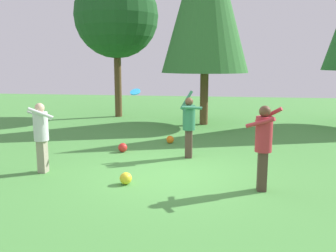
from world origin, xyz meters
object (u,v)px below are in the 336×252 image
at_px(person_bystander, 264,141).
at_px(ball_red, 123,148).
at_px(person_catcher, 41,132).
at_px(ball_orange, 170,139).
at_px(frisbee, 135,92).
at_px(ball_yellow, 126,178).
at_px(tree_left, 116,16).
at_px(person_thrower, 189,122).

xyz_separation_m(person_bystander, ball_red, (-3.71, 2.71, -0.92)).
xyz_separation_m(person_catcher, ball_orange, (2.57, 3.57, -0.87)).
xyz_separation_m(person_bystander, frisbee, (-3.06, 1.72, 0.81)).
height_order(ball_yellow, tree_left, tree_left).
height_order(person_thrower, person_bystander, person_thrower).
bearing_deg(tree_left, person_thrower, -60.39).
relative_size(person_thrower, tree_left, 0.27).
height_order(person_thrower, frisbee, frisbee).
relative_size(person_catcher, ball_orange, 6.68).
distance_m(ball_orange, tree_left, 7.94).
bearing_deg(person_bystander, tree_left, -29.36).
xyz_separation_m(person_thrower, person_bystander, (1.73, -2.38, 0.05)).
relative_size(frisbee, ball_red, 1.18).
relative_size(person_bystander, ball_orange, 7.03).
xyz_separation_m(person_catcher, ball_red, (1.35, 2.21, -0.86)).
bearing_deg(ball_orange, person_bystander, -58.55).
relative_size(person_thrower, frisbee, 5.86).
relative_size(ball_yellow, ball_orange, 1.06).
bearing_deg(ball_red, person_bystander, -36.18).
bearing_deg(ball_orange, ball_red, -131.69).
bearing_deg(ball_yellow, tree_left, 107.07).
bearing_deg(person_thrower, person_bystander, 99.51).
distance_m(person_catcher, ball_yellow, 2.42).
distance_m(person_bystander, ball_red, 4.69).
bearing_deg(ball_red, ball_yellow, -73.09).
xyz_separation_m(frisbee, ball_orange, (0.57, 2.35, -1.74)).
bearing_deg(ball_orange, person_thrower, -65.74).
height_order(person_thrower, ball_yellow, person_thrower).
bearing_deg(frisbee, ball_red, 123.23).
distance_m(person_thrower, frisbee, 1.72).
distance_m(frisbee, ball_yellow, 2.49).
bearing_deg(frisbee, person_bystander, -29.37).
distance_m(person_catcher, frisbee, 2.50).
bearing_deg(person_bystander, person_thrower, -24.66).
bearing_deg(ball_yellow, ball_red, 106.91).
relative_size(person_bystander, tree_left, 0.26).
bearing_deg(person_catcher, frisbee, 0.00).
relative_size(person_bystander, frisbee, 5.59).
xyz_separation_m(frisbee, ball_red, (-0.65, 0.99, -1.73)).
distance_m(frisbee, ball_red, 2.09).
distance_m(person_thrower, person_catcher, 3.83).
relative_size(person_catcher, tree_left, 0.25).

